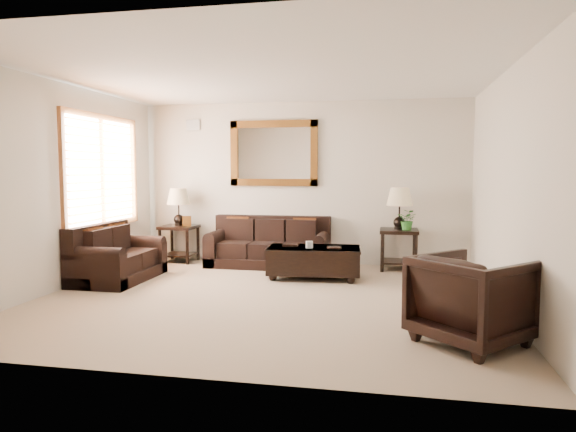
% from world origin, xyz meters
% --- Properties ---
extents(room, '(5.51, 5.01, 2.71)m').
position_xyz_m(room, '(0.00, 0.00, 1.35)').
color(room, gray).
rests_on(room, ground).
extents(window, '(0.07, 1.96, 1.66)m').
position_xyz_m(window, '(-2.70, 0.90, 1.55)').
color(window, white).
rests_on(window, room).
extents(mirror, '(1.50, 0.06, 1.10)m').
position_xyz_m(mirror, '(-0.47, 2.47, 1.85)').
color(mirror, '#532D10').
rests_on(mirror, room).
extents(air_vent, '(0.25, 0.02, 0.18)m').
position_xyz_m(air_vent, '(-1.90, 2.48, 2.35)').
color(air_vent, '#999999').
rests_on(air_vent, room).
extents(sofa, '(1.96, 0.85, 0.80)m').
position_xyz_m(sofa, '(-0.47, 2.11, 0.29)').
color(sofa, black).
rests_on(sofa, room).
extents(loveseat, '(0.84, 1.42, 0.80)m').
position_xyz_m(loveseat, '(-2.36, 0.59, 0.29)').
color(loveseat, black).
rests_on(loveseat, room).
extents(end_table_left, '(0.57, 0.57, 1.26)m').
position_xyz_m(end_table_left, '(-2.06, 2.17, 0.82)').
color(end_table_left, black).
rests_on(end_table_left, room).
extents(end_table_right, '(0.59, 0.59, 1.29)m').
position_xyz_m(end_table_right, '(1.62, 2.17, 0.84)').
color(end_table_right, black).
rests_on(end_table_right, room).
extents(coffee_table, '(1.39, 0.83, 0.57)m').
position_xyz_m(coffee_table, '(0.40, 1.26, 0.28)').
color(coffee_table, black).
rests_on(coffee_table, room).
extents(armchair, '(1.18, 1.18, 0.89)m').
position_xyz_m(armchair, '(2.20, -1.28, 0.44)').
color(armchair, black).
rests_on(armchair, floor).
extents(potted_plant, '(0.40, 0.41, 0.25)m').
position_xyz_m(potted_plant, '(1.75, 2.06, 0.77)').
color(potted_plant, '#235F20').
rests_on(potted_plant, end_table_right).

